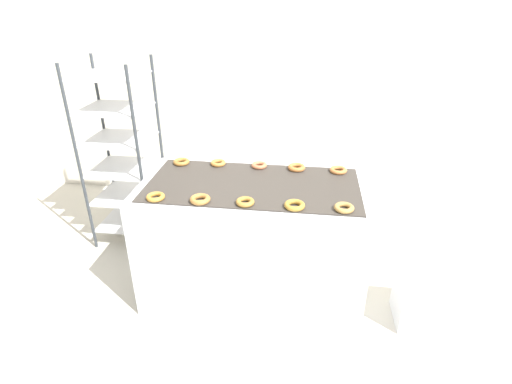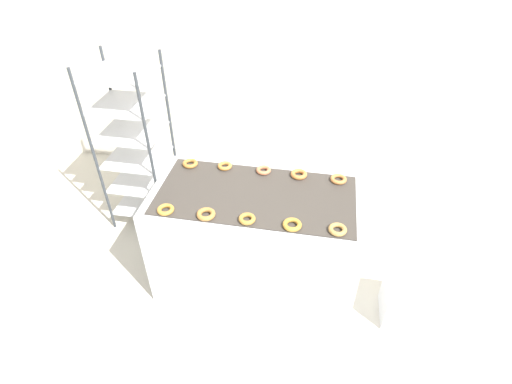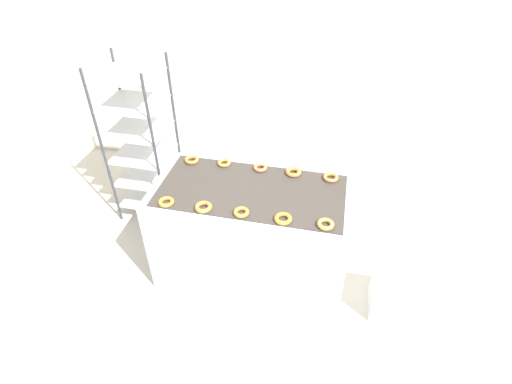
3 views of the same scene
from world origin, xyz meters
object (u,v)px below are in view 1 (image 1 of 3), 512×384
Objects in this scene: fryer_machine at (253,240)px; donut_far_leftmost at (181,162)px; donut_far_right at (297,167)px; donut_near_left at (200,199)px; donut_far_left at (218,163)px; donut_near_rightmost at (344,208)px; donut_far_center at (259,165)px; donut_near_center at (245,202)px; donut_near_leftmost at (156,197)px; donut_far_rightmost at (338,170)px; donut_near_right at (295,205)px; baking_rack_cart at (122,154)px; glaze_bin at (426,302)px.

fryer_machine is 0.75m from donut_far_leftmost.
donut_near_left is at bearing -134.89° from donut_far_right.
donut_near_left reaches higher than donut_far_left.
donut_near_rightmost and donut_far_center have the same top height.
donut_near_center is at bearing -91.52° from donut_far_center.
donut_near_leftmost reaches higher than fryer_machine.
donut_near_center is at bearing 0.59° from donut_near_leftmost.
donut_far_rightmost is at bearing 33.03° from donut_near_left.
donut_near_rightmost is 0.53m from donut_far_rightmost.
donut_far_leftmost reaches higher than donut_near_leftmost.
donut_near_right is at bearing -32.93° from donut_far_leftmost.
donut_far_rightmost is at bearing 90.44° from donut_near_rightmost.
donut_far_center is at bearing 178.50° from donut_far_rightmost.
donut_near_left reaches higher than donut_near_rightmost.
donut_far_center is at bearing -14.73° from baking_rack_cart.
donut_near_leftmost is at bearing -134.98° from donut_far_center.
baking_rack_cart reaches higher than donut_near_right.
baking_rack_cart reaches higher than fryer_machine.
glaze_bin is 1.83m from donut_near_leftmost.
donut_near_rightmost is (0.56, 0.00, 0.00)m from donut_near_center.
donut_far_center is at bearing 178.36° from donut_far_right.
glaze_bin is 3.09× the size of donut_near_right.
fryer_machine is 0.52m from donut_near_center.
donut_near_left reaches higher than donut_far_center.
donut_near_right is 0.54m from donut_far_right.
donut_near_left is at bearing -175.79° from glaze_bin.
baking_rack_cart is at bearing 165.27° from donut_far_center.
donut_near_center is at bearing -117.07° from donut_far_right.
donut_near_right is 0.98m from donut_far_leftmost.
glaze_bin is 3.45× the size of donut_far_left.
donut_near_leftmost is 0.97m from donut_far_right.
donut_near_leftmost is (-1.69, -0.11, 0.70)m from glaze_bin.
donut_near_leftmost is 1.22m from donut_far_rightmost.
donut_far_right is at bearing 45.11° from donut_near_left.
baking_rack_cart reaches higher than donut_far_rightmost.
donut_far_leftmost reaches higher than fryer_machine.
donut_near_leftmost is 1.10m from donut_near_rightmost.
fryer_machine is 13.69× the size of donut_far_left.
donut_far_left is at bearing 178.83° from donut_far_rightmost.
donut_far_right is at bearing 0.38° from donut_far_leftmost.
fryer_machine is 0.75m from donut_near_rightmost.
donut_far_right is 0.28m from donut_far_rightmost.
fryer_machine is 0.52m from donut_far_center.
donut_near_left is (-0.27, -0.28, 0.44)m from fryer_machine.
baking_rack_cart is 13.88× the size of donut_far_center.
donut_far_left is 0.29m from donut_far_center.
fryer_machine is at bearing 154.13° from donut_near_rightmost.
fryer_machine is at bearing -154.79° from donut_far_rightmost.
donut_near_leftmost is 0.82m from donut_near_right.
donut_near_center and donut_near_rightmost have the same top height.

